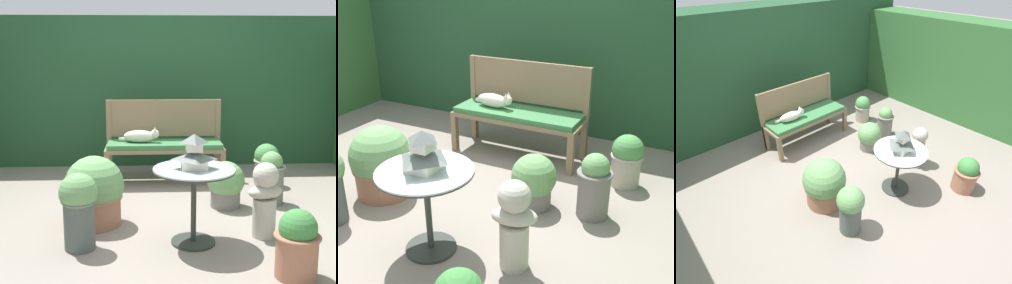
% 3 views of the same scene
% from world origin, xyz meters
% --- Properties ---
extents(ground, '(30.00, 30.00, 0.00)m').
position_xyz_m(ground, '(0.00, 0.00, 0.00)').
color(ground, gray).
extents(foliage_hedge_back, '(6.40, 0.87, 1.96)m').
position_xyz_m(foliage_hedge_back, '(0.00, 2.47, 0.98)').
color(foliage_hedge_back, '#234C2D').
rests_on(foliage_hedge_back, ground).
extents(garden_bench, '(1.36, 0.47, 0.49)m').
position_xyz_m(garden_bench, '(0.15, 1.21, 0.42)').
color(garden_bench, '#7F664C').
rests_on(garden_bench, ground).
extents(bench_backrest, '(1.36, 0.06, 0.95)m').
position_xyz_m(bench_backrest, '(0.15, 1.43, 0.68)').
color(bench_backrest, '#7F664C').
rests_on(bench_backrest, ground).
extents(cat, '(0.47, 0.19, 0.18)m').
position_xyz_m(cat, '(-0.12, 1.20, 0.56)').
color(cat, silver).
rests_on(cat, garden_bench).
extents(patio_table, '(0.66, 0.66, 0.62)m').
position_xyz_m(patio_table, '(0.31, -0.53, 0.49)').
color(patio_table, '#2D332D').
rests_on(patio_table, ground).
extents(pagoda_birdhouse, '(0.27, 0.27, 0.28)m').
position_xyz_m(pagoda_birdhouse, '(0.31, -0.53, 0.74)').
color(pagoda_birdhouse, silver).
rests_on(pagoda_birdhouse, patio_table).
extents(garden_bust, '(0.34, 0.25, 0.64)m').
position_xyz_m(garden_bust, '(0.92, -0.43, 0.34)').
color(garden_bust, '#B7B2A3').
rests_on(garden_bust, ground).
extents(potted_plant_bench_left, '(0.37, 0.37, 0.46)m').
position_xyz_m(potted_plant_bench_left, '(0.72, 0.33, 0.23)').
color(potted_plant_bench_left, slate).
rests_on(potted_plant_bench_left, ground).
extents(potted_plant_hedge_corner, '(0.30, 0.30, 0.61)m').
position_xyz_m(potted_plant_hedge_corner, '(-0.59, -0.60, 0.34)').
color(potted_plant_hedge_corner, '#4C5651').
rests_on(potted_plant_hedge_corner, ground).
extents(potted_plant_table_far, '(0.29, 0.29, 0.49)m').
position_xyz_m(potted_plant_table_far, '(1.31, 1.05, 0.25)').
color(potted_plant_table_far, '#ADA393').
rests_on(potted_plant_table_far, ground).
extents(potted_plant_bench_right, '(0.53, 0.53, 0.62)m').
position_xyz_m(potted_plant_bench_right, '(-0.53, -0.08, 0.30)').
color(potted_plant_bench_right, '#9E664C').
rests_on(potted_plant_bench_right, ground).
extents(potted_plant_table_near, '(0.32, 0.32, 0.49)m').
position_xyz_m(potted_plant_table_near, '(0.96, -1.14, 0.24)').
color(potted_plant_table_near, '#9E664C').
rests_on(potted_plant_table_near, ground).
extents(potted_plant_path_edge, '(0.28, 0.28, 0.54)m').
position_xyz_m(potted_plant_path_edge, '(1.20, 0.42, 0.27)').
color(potted_plant_path_edge, slate).
rests_on(potted_plant_path_edge, ground).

